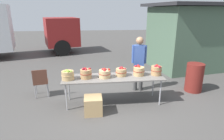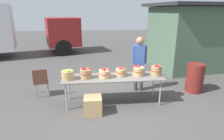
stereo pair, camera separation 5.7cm
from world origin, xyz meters
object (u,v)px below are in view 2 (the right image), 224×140
at_px(market_table, 113,78).
at_px(apple_basket_red_4, 156,70).
at_px(apple_basket_red_1, 105,73).
at_px(apple_basket_green_0, 68,75).
at_px(produce_crate, 93,105).
at_px(trash_barrel, 195,78).
at_px(apple_basket_red_0, 86,73).
at_px(apple_basket_red_3, 139,71).
at_px(folding_chair, 41,80).
at_px(vendor_adult, 139,60).
at_px(apple_basket_red_2, 121,72).

distance_m(market_table, apple_basket_red_4, 1.21).
bearing_deg(market_table, apple_basket_red_1, -174.52).
bearing_deg(apple_basket_red_4, apple_basket_green_0, -177.71).
distance_m(market_table, produce_crate, 0.92).
bearing_deg(trash_barrel, apple_basket_red_0, -171.28).
bearing_deg(apple_basket_red_3, folding_chair, 168.97).
bearing_deg(trash_barrel, produce_crate, -161.99).
relative_size(apple_basket_green_0, trash_barrel, 0.37).
bearing_deg(apple_basket_green_0, vendor_adult, 21.31).
distance_m(apple_basket_red_0, trash_barrel, 3.41).
distance_m(apple_basket_red_1, apple_basket_red_3, 0.94).
height_order(vendor_adult, trash_barrel, vendor_adult).
bearing_deg(apple_basket_red_1, apple_basket_red_0, 179.06).
distance_m(market_table, apple_basket_red_3, 0.73).
distance_m(apple_basket_red_4, trash_barrel, 1.56).
bearing_deg(produce_crate, apple_basket_red_3, 25.20).
bearing_deg(apple_basket_red_2, folding_chair, 167.04).
xyz_separation_m(apple_basket_red_0, apple_basket_red_3, (1.43, 0.08, -0.00)).
bearing_deg(market_table, folding_chair, 163.70).
relative_size(market_table, apple_basket_red_0, 8.63).
xyz_separation_m(apple_basket_red_0, apple_basket_red_1, (0.49, -0.01, -0.02)).
height_order(apple_basket_red_4, produce_crate, apple_basket_red_4).
distance_m(apple_basket_red_4, folding_chair, 3.33).
bearing_deg(apple_basket_green_0, trash_barrel, 8.37).
height_order(market_table, folding_chair, folding_chair).
height_order(apple_basket_red_4, trash_barrel, apple_basket_red_4).
relative_size(apple_basket_green_0, folding_chair, 0.39).
distance_m(apple_basket_red_4, produce_crate, 1.97).
height_order(apple_basket_red_0, apple_basket_red_4, apple_basket_red_4).
height_order(apple_basket_green_0, apple_basket_red_4, apple_basket_red_4).
height_order(apple_basket_red_3, produce_crate, apple_basket_red_3).
bearing_deg(folding_chair, apple_basket_red_4, 159.59).
xyz_separation_m(apple_basket_red_1, folding_chair, (-1.83, 0.63, -0.36)).
xyz_separation_m(market_table, apple_basket_red_0, (-0.72, -0.01, 0.17)).
distance_m(market_table, folding_chair, 2.16).
xyz_separation_m(apple_basket_red_2, trash_barrel, (2.40, 0.42, -0.42)).
distance_m(apple_basket_red_2, folding_chair, 2.37).
xyz_separation_m(apple_basket_green_0, apple_basket_red_1, (0.96, 0.04, -0.01)).
bearing_deg(trash_barrel, apple_basket_red_1, -169.65).
xyz_separation_m(market_table, apple_basket_red_1, (-0.23, -0.02, 0.15)).
bearing_deg(apple_basket_red_3, produce_crate, -154.80).
relative_size(apple_basket_red_3, folding_chair, 0.37).
relative_size(apple_basket_red_1, apple_basket_red_3, 1.02).
height_order(market_table, apple_basket_red_0, apple_basket_red_0).
xyz_separation_m(apple_basket_red_0, produce_crate, (0.16, -0.52, -0.66)).
bearing_deg(apple_basket_red_0, apple_basket_red_4, 1.41).
height_order(apple_basket_red_0, vendor_adult, vendor_adult).
xyz_separation_m(vendor_adult, produce_crate, (-1.45, -1.28, -0.79)).
xyz_separation_m(apple_basket_red_1, apple_basket_red_2, (0.46, 0.10, 0.00)).
bearing_deg(produce_crate, vendor_adult, 41.54).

